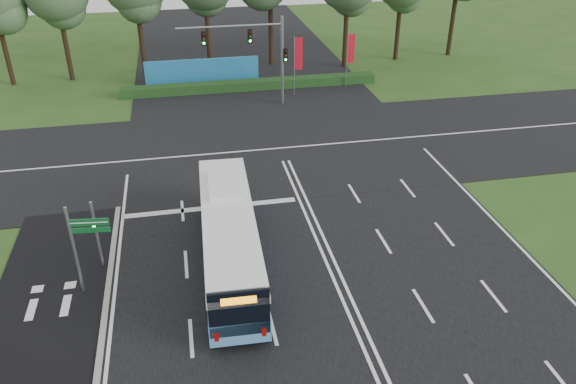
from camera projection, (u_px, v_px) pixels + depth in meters
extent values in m
plane|color=#294B19|center=(320.00, 249.00, 27.88)|extent=(120.00, 120.00, 0.00)
cube|color=black|center=(320.00, 249.00, 27.87)|extent=(20.00, 120.00, 0.04)
cube|color=black|center=(277.00, 149.00, 38.12)|extent=(120.00, 14.00, 0.05)
cube|color=black|center=(45.00, 324.00, 23.17)|extent=(5.00, 18.00, 0.06)
cube|color=gray|center=(105.00, 316.00, 23.56)|extent=(0.25, 18.00, 0.12)
cube|color=#5591C5|center=(230.00, 249.00, 26.15)|extent=(2.80, 11.46, 1.04)
cube|color=black|center=(231.00, 257.00, 26.38)|extent=(2.77, 11.41, 0.28)
cube|color=black|center=(229.00, 232.00, 25.68)|extent=(2.70, 11.29, 0.90)
cube|color=white|center=(228.00, 221.00, 25.40)|extent=(2.80, 11.46, 0.33)
cube|color=white|center=(228.00, 215.00, 25.24)|extent=(2.74, 11.01, 0.33)
cube|color=white|center=(224.00, 185.00, 27.14)|extent=(1.62, 2.90, 0.24)
cube|color=black|center=(239.00, 314.00, 20.81)|extent=(2.30, 0.21, 2.09)
cube|color=orange|center=(239.00, 300.00, 20.45)|extent=(1.33, 0.11, 0.33)
cylinder|color=black|center=(205.00, 224.00, 29.02)|extent=(0.30, 1.00, 0.99)
cylinder|color=black|center=(247.00, 220.00, 29.33)|extent=(0.30, 1.00, 0.99)
cylinder|color=black|center=(210.00, 312.00, 23.15)|extent=(0.30, 1.00, 0.99)
cylinder|color=black|center=(263.00, 306.00, 23.45)|extent=(0.30, 1.00, 0.99)
cylinder|color=gray|center=(97.00, 235.00, 25.80)|extent=(0.14, 0.14, 3.54)
cube|color=black|center=(94.00, 225.00, 25.32)|extent=(0.30, 0.21, 0.40)
sphere|color=#19F233|center=(94.00, 226.00, 25.24)|extent=(0.14, 0.14, 0.14)
cylinder|color=gray|center=(75.00, 251.00, 23.94)|extent=(0.13, 0.13, 4.40)
cube|color=#0E4F22|center=(89.00, 222.00, 23.31)|extent=(1.65, 0.24, 0.33)
cube|color=#0E4F22|center=(90.00, 230.00, 23.49)|extent=(1.65, 0.24, 0.24)
cube|color=white|center=(89.00, 223.00, 23.28)|extent=(1.53, 0.18, 0.04)
cylinder|color=gray|center=(294.00, 66.00, 46.35)|extent=(0.08, 0.08, 4.94)
cube|color=#B50F1F|center=(299.00, 54.00, 45.90)|extent=(0.66, 0.05, 2.64)
cylinder|color=gray|center=(347.00, 60.00, 48.46)|extent=(0.07, 0.07, 4.63)
cube|color=#B50F1F|center=(351.00, 49.00, 48.05)|extent=(0.62, 0.08, 2.47)
cylinder|color=gray|center=(282.00, 61.00, 44.02)|extent=(0.24, 0.24, 7.00)
cylinder|color=gray|center=(230.00, 26.00, 41.91)|extent=(8.00, 0.16, 0.16)
cube|color=black|center=(250.00, 36.00, 42.56)|extent=(0.32, 0.28, 1.05)
cube|color=black|center=(203.00, 38.00, 41.96)|extent=(0.32, 0.28, 1.05)
cube|color=black|center=(285.00, 55.00, 43.82)|extent=(0.32, 0.28, 1.05)
cube|color=#143815|center=(251.00, 85.00, 48.62)|extent=(22.00, 1.20, 0.80)
cube|color=#1E71A7|center=(202.00, 71.00, 49.73)|extent=(10.00, 0.30, 2.20)
cylinder|color=black|center=(4.00, 42.00, 48.19)|extent=(0.44, 0.44, 7.48)
cylinder|color=black|center=(65.00, 38.00, 49.34)|extent=(0.44, 0.44, 7.49)
cylinder|color=black|center=(140.00, 31.00, 50.99)|extent=(0.44, 0.44, 7.80)
cylinder|color=black|center=(208.00, 27.00, 52.05)|extent=(0.44, 0.44, 7.99)
cylinder|color=black|center=(271.00, 19.00, 53.32)|extent=(0.44, 0.44, 8.71)
cylinder|color=black|center=(346.00, 27.00, 52.70)|extent=(0.44, 0.44, 7.71)
cylinder|color=black|center=(399.00, 22.00, 55.11)|extent=(0.44, 0.44, 7.41)
cylinder|color=black|center=(454.00, 10.00, 56.08)|extent=(0.44, 0.44, 9.12)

